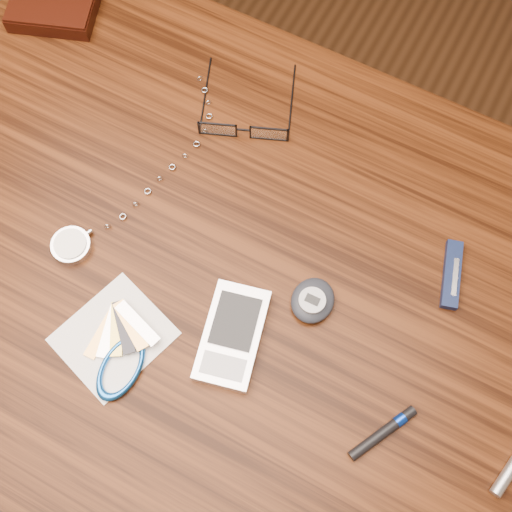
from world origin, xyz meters
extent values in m
plane|color=#472814|center=(0.00, 0.00, 0.00)|extent=(3.80, 3.80, 0.00)
cube|color=#3B1A09|center=(0.00, 0.00, 0.73)|extent=(1.00, 0.70, 0.03)
cylinder|color=#4C2814|center=(-0.45, 0.30, 0.36)|extent=(0.05, 0.05, 0.71)
cube|color=black|center=(-0.35, 0.23, 0.76)|extent=(0.14, 0.13, 0.02)
cube|color=black|center=(-0.06, 0.17, 0.76)|extent=(0.05, 0.02, 0.03)
cube|color=white|center=(-0.06, 0.17, 0.76)|extent=(0.04, 0.02, 0.02)
cylinder|color=black|center=(-0.10, 0.21, 0.75)|extent=(0.05, 0.11, 0.00)
cube|color=black|center=(0.00, 0.19, 0.76)|extent=(0.05, 0.02, 0.03)
cube|color=white|center=(0.00, 0.19, 0.76)|extent=(0.04, 0.02, 0.02)
cylinder|color=black|center=(0.00, 0.25, 0.75)|extent=(0.05, 0.11, 0.00)
cube|color=black|center=(-0.03, 0.18, 0.77)|extent=(0.02, 0.01, 0.00)
cylinder|color=silver|center=(-0.14, -0.05, 0.76)|extent=(0.05, 0.05, 0.01)
cylinder|color=white|center=(-0.14, -0.05, 0.76)|extent=(0.04, 0.04, 0.00)
cylinder|color=silver|center=(-0.13, -0.02, 0.76)|extent=(0.01, 0.01, 0.01)
torus|color=silver|center=(-0.11, -0.01, 0.75)|extent=(0.01, 0.01, 0.01)
torus|color=silver|center=(-0.10, 0.01, 0.75)|extent=(0.01, 0.01, 0.00)
torus|color=silver|center=(-0.10, 0.03, 0.75)|extent=(0.01, 0.01, 0.01)
torus|color=silver|center=(-0.09, 0.06, 0.75)|extent=(0.01, 0.01, 0.00)
torus|color=silver|center=(-0.09, 0.08, 0.75)|extent=(0.01, 0.01, 0.01)
torus|color=silver|center=(-0.09, 0.10, 0.75)|extent=(0.01, 0.01, 0.00)
torus|color=silver|center=(-0.08, 0.12, 0.75)|extent=(0.01, 0.00, 0.01)
torus|color=silver|center=(-0.08, 0.14, 0.75)|extent=(0.01, 0.01, 0.00)
torus|color=silver|center=(-0.08, 0.16, 0.75)|extent=(0.01, 0.00, 0.01)
torus|color=silver|center=(-0.08, 0.18, 0.75)|extent=(0.01, 0.01, 0.00)
torus|color=silver|center=(-0.09, 0.20, 0.75)|extent=(0.01, 0.01, 0.01)
torus|color=silver|center=(-0.11, 0.21, 0.75)|extent=(0.01, 0.01, 0.00)
torus|color=silver|center=(-0.12, 0.23, 0.75)|extent=(0.01, 0.01, 0.01)
cube|color=silver|center=(0.08, -0.05, 0.76)|extent=(0.09, 0.13, 0.02)
cube|color=black|center=(0.08, -0.04, 0.77)|extent=(0.06, 0.07, 0.00)
cube|color=#AFB1B7|center=(0.09, -0.09, 0.77)|extent=(0.05, 0.03, 0.00)
ellipsoid|color=#1E2229|center=(0.14, 0.02, 0.76)|extent=(0.05, 0.06, 0.02)
cylinder|color=#AEB0B6|center=(0.14, 0.02, 0.77)|extent=(0.03, 0.03, 0.00)
cube|color=black|center=(0.14, 0.02, 0.77)|extent=(0.02, 0.01, 0.00)
cube|color=white|center=(-0.03, -0.12, 0.75)|extent=(0.13, 0.14, 0.00)
torus|color=#1352AB|center=(-0.01, -0.14, 0.76)|extent=(0.06, 0.06, 0.01)
cube|color=#AA7D3C|center=(-0.05, -0.12, 0.75)|extent=(0.02, 0.06, 0.00)
cube|color=silver|center=(-0.04, -0.11, 0.75)|extent=(0.03, 0.06, 0.00)
cube|color=olive|center=(-0.03, -0.11, 0.76)|extent=(0.04, 0.06, 0.00)
cube|color=black|center=(-0.03, -0.10, 0.76)|extent=(0.05, 0.05, 0.00)
cube|color=#AA7D3C|center=(-0.02, -0.10, 0.76)|extent=(0.06, 0.04, 0.00)
cube|color=silver|center=(-0.02, -0.09, 0.76)|extent=(0.06, 0.03, 0.00)
cube|color=#0F1A39|center=(0.27, 0.13, 0.75)|extent=(0.04, 0.08, 0.01)
cube|color=silver|center=(0.27, 0.12, 0.76)|extent=(0.02, 0.05, 0.00)
cylinder|color=black|center=(0.27, -0.07, 0.76)|extent=(0.05, 0.08, 0.01)
cylinder|color=#0D32AC|center=(0.28, -0.05, 0.76)|extent=(0.02, 0.02, 0.01)
camera|label=1|loc=(0.19, -0.20, 1.44)|focal=45.00mm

